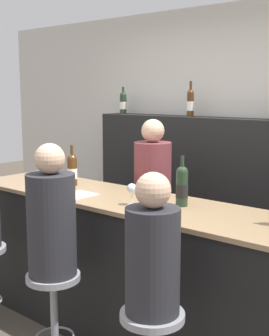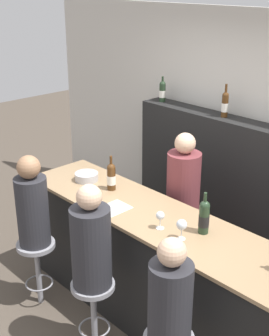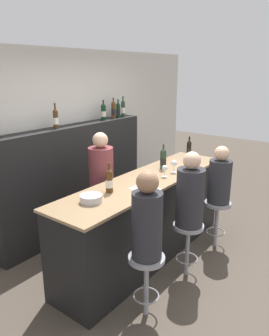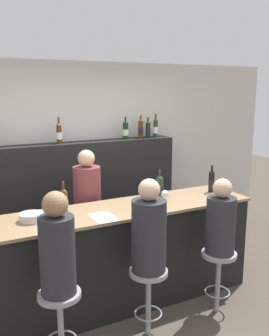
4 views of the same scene
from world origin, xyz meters
name	(u,v)px [view 2 (image 2 of 4)]	position (x,y,z in m)	size (l,w,h in m)	color
ground_plane	(126,334)	(0.00, 0.00, 0.00)	(16.00, 16.00, 0.00)	#4C4238
wall_back	(259,144)	(0.00, 1.82, 1.30)	(6.40, 0.05, 2.60)	beige
bar_counter	(153,268)	(0.00, 0.32, 0.52)	(2.80, 0.68, 1.05)	black
back_bar_cabinet	(242,197)	(0.00, 1.60, 0.78)	(2.62, 0.28, 1.57)	black
wine_bottle_counter_0	(111,176)	(-0.62, 0.39, 1.18)	(0.08, 0.08, 0.33)	#4C2D14
wine_bottle_counter_1	(204,217)	(0.46, 0.39, 1.18)	(0.08, 0.08, 0.34)	#233823
wine_bottle_backbar_0	(162,91)	(-1.14, 1.60, 1.68)	(0.07, 0.07, 0.28)	#233823
wine_bottle_backbar_1	(225,104)	(-0.29, 1.60, 1.70)	(0.07, 0.07, 0.33)	#4C2D14
wine_glass_0	(160,216)	(0.19, 0.20, 1.15)	(0.07, 0.07, 0.15)	silver
wine_glass_1	(182,225)	(0.40, 0.20, 1.17)	(0.08, 0.08, 0.16)	silver
metal_bowl	(87,177)	(-0.94, 0.35, 1.08)	(0.22, 0.22, 0.07)	#B7B7BC
tasting_menu	(112,209)	(-0.31, 0.13, 1.05)	(0.21, 0.30, 0.00)	white
bar_stool_left	(37,257)	(-0.88, -0.29, 0.50)	(0.35, 0.35, 0.64)	gray
guest_seated_left	(32,205)	(-0.88, -0.29, 1.02)	(0.28, 0.28, 0.84)	#28282D
bar_stool_middle	(93,299)	(-0.06, -0.29, 0.50)	(0.35, 0.35, 0.64)	gray
guest_seated_middle	(91,243)	(-0.06, -0.29, 1.01)	(0.31, 0.31, 0.84)	#28282D
guest_seated_right	(170,297)	(0.75, -0.29, 0.97)	(0.29, 0.29, 0.76)	#28282D
bartender	(182,217)	(-0.19, 0.90, 0.73)	(0.31, 0.31, 1.58)	brown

